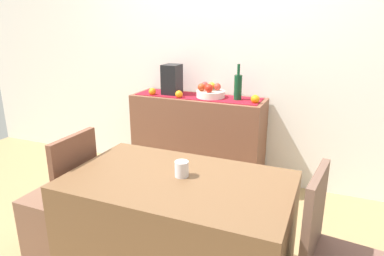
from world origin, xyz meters
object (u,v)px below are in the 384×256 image
object	(u,v)px
dining_table	(179,235)
coffee_cup	(182,169)
coffee_maker	(172,80)
fruit_bowl	(211,94)
wine_bottle	(238,87)
chair_near_window	(63,218)
sideboard_console	(198,140)

from	to	relation	value
dining_table	coffee_cup	bearing A→B (deg)	81.07
coffee_cup	coffee_maker	bearing A→B (deg)	117.84
fruit_bowl	wine_bottle	world-z (taller)	wine_bottle
dining_table	chair_near_window	distance (m)	0.90
fruit_bowl	wine_bottle	size ratio (longest dim) A/B	0.81
fruit_bowl	chair_near_window	world-z (taller)	fruit_bowl
coffee_maker	coffee_cup	world-z (taller)	coffee_maker
wine_bottle	coffee_maker	world-z (taller)	wine_bottle
wine_bottle	coffee_maker	size ratio (longest dim) A/B	1.12
sideboard_console	coffee_cup	xyz separation A→B (m)	(0.47, -1.41, 0.34)
wine_bottle	coffee_cup	size ratio (longest dim) A/B	3.65
dining_table	fruit_bowl	bearing A→B (deg)	102.87
fruit_bowl	coffee_maker	world-z (taller)	coffee_maker
sideboard_console	dining_table	distance (m)	1.52
dining_table	coffee_cup	world-z (taller)	coffee_cup
wine_bottle	coffee_cup	world-z (taller)	wine_bottle
sideboard_console	wine_bottle	xyz separation A→B (m)	(0.39, -0.00, 0.57)
coffee_maker	dining_table	world-z (taller)	coffee_maker
fruit_bowl	coffee_cup	xyz separation A→B (m)	(0.34, -1.41, -0.13)
sideboard_console	dining_table	world-z (taller)	sideboard_console
wine_bottle	chair_near_window	bearing A→B (deg)	-119.93
sideboard_console	fruit_bowl	bearing A→B (deg)	0.00
fruit_bowl	sideboard_console	bearing A→B (deg)	180.00
sideboard_console	chair_near_window	distance (m)	1.52
sideboard_console	fruit_bowl	world-z (taller)	fruit_bowl
sideboard_console	coffee_cup	distance (m)	1.52
wine_bottle	dining_table	world-z (taller)	wine_bottle
fruit_bowl	dining_table	xyz separation A→B (m)	(0.33, -1.45, -0.55)
wine_bottle	chair_near_window	distance (m)	1.83
wine_bottle	dining_table	size ratio (longest dim) A/B	0.26
coffee_cup	chair_near_window	size ratio (longest dim) A/B	0.10
wine_bottle	dining_table	xyz separation A→B (m)	(0.07, -1.45, -0.64)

